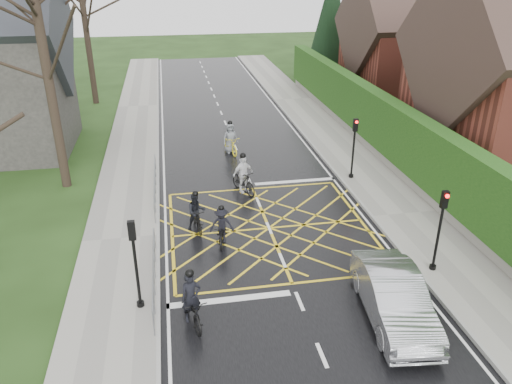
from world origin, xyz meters
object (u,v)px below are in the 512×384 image
object	(u,v)px
cyclist_back	(197,215)
cyclist_mid	(222,229)
cyclist_lead	(231,142)
cyclist_rear	(192,305)
cyclist_front	(243,178)
car	(394,298)

from	to	relation	value
cyclist_back	cyclist_mid	size ratio (longest dim) A/B	1.02
cyclist_lead	cyclist_rear	bearing A→B (deg)	-115.15
cyclist_mid	cyclist_front	bearing A→B (deg)	80.68
cyclist_back	car	distance (m)	8.75
cyclist_rear	car	world-z (taller)	cyclist_rear
cyclist_front	cyclist_lead	xyz separation A→B (m)	(0.11, 5.48, -0.08)
cyclist_rear	cyclist_front	size ratio (longest dim) A/B	0.97
cyclist_rear	cyclist_lead	size ratio (longest dim) A/B	0.97
cyclist_mid	cyclist_lead	bearing A→B (deg)	90.27
cyclist_rear	cyclist_lead	world-z (taller)	cyclist_lead
cyclist_mid	car	size ratio (longest dim) A/B	0.37
cyclist_front	cyclist_lead	world-z (taller)	cyclist_front
cyclist_front	cyclist_mid	bearing A→B (deg)	-131.65
cyclist_back	cyclist_lead	distance (m)	9.08
cyclist_rear	cyclist_front	xyz separation A→B (m)	(3.00, 9.04, 0.14)
cyclist_back	cyclist_front	xyz separation A→B (m)	(2.44, 3.23, 0.09)
cyclist_back	car	size ratio (longest dim) A/B	0.38
cyclist_front	cyclist_lead	distance (m)	5.49
cyclist_rear	cyclist_back	size ratio (longest dim) A/B	1.14
cyclist_rear	cyclist_back	distance (m)	5.84
cyclist_rear	cyclist_front	world-z (taller)	cyclist_front
cyclist_rear	car	bearing A→B (deg)	-21.69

